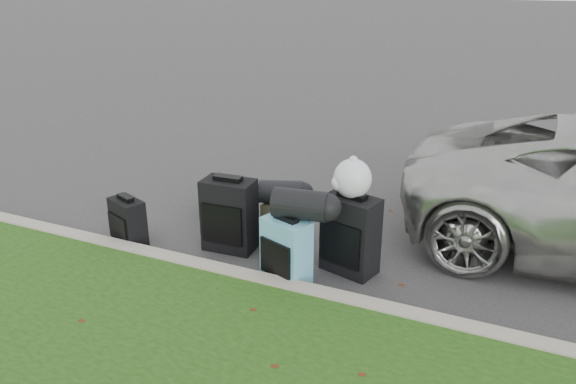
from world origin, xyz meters
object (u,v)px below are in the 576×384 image
at_px(suitcase_large_black_left, 229,215).
at_px(suitcase_large_black_right, 350,235).
at_px(suitcase_teal, 286,251).
at_px(tote_navy, 226,209).
at_px(suitcase_small_black, 128,222).
at_px(suitcase_olive, 279,225).
at_px(tote_green, 216,196).

distance_m(suitcase_large_black_left, suitcase_large_black_right, 1.37).
bearing_deg(suitcase_teal, tote_navy, 161.47).
xyz_separation_m(suitcase_teal, suitcase_large_black_right, (0.50, 0.46, 0.07)).
height_order(suitcase_small_black, suitcase_large_black_right, suitcase_large_black_right).
bearing_deg(suitcase_teal, suitcase_olive, 140.19).
height_order(suitcase_large_black_right, tote_navy, suitcase_large_black_right).
xyz_separation_m(suitcase_large_black_left, tote_green, (-0.71, 0.88, -0.22)).
bearing_deg(suitcase_teal, suitcase_large_black_right, 62.35).
height_order(suitcase_teal, suitcase_large_black_right, suitcase_large_black_right).
bearing_deg(tote_navy, suitcase_teal, -39.37).
height_order(suitcase_small_black, suitcase_teal, suitcase_teal).
bearing_deg(suitcase_large_black_left, tote_navy, 120.31).
bearing_deg(suitcase_large_black_left, suitcase_small_black, -164.43).
bearing_deg(suitcase_olive, suitcase_large_black_left, -139.96).
bearing_deg(suitcase_large_black_left, suitcase_teal, -28.36).
distance_m(suitcase_small_black, tote_navy, 1.21).
xyz_separation_m(tote_green, tote_navy, (0.30, -0.26, -0.03)).
relative_size(tote_green, tote_navy, 1.22).
bearing_deg(suitcase_teal, tote_green, 160.94).
height_order(suitcase_large_black_left, suitcase_teal, suitcase_large_black_left).
bearing_deg(suitcase_small_black, tote_green, 94.45).
xyz_separation_m(suitcase_olive, tote_navy, (-0.87, 0.32, -0.09)).
distance_m(suitcase_large_black_right, tote_navy, 1.89).
bearing_deg(suitcase_olive, suitcase_small_black, -149.84).
bearing_deg(suitcase_large_black_right, suitcase_olive, -179.60).
bearing_deg(tote_green, suitcase_small_black, -84.29).
relative_size(suitcase_teal, tote_navy, 2.26).
xyz_separation_m(suitcase_large_black_left, tote_navy, (-0.42, 0.62, -0.25)).
bearing_deg(suitcase_large_black_left, tote_green, 125.42).
height_order(suitcase_large_black_left, tote_navy, suitcase_large_black_left).
relative_size(suitcase_small_black, suitcase_large_black_left, 0.67).
xyz_separation_m(suitcase_small_black, suitcase_large_black_left, (1.09, 0.38, 0.13)).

